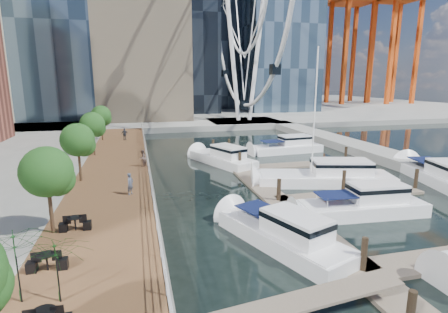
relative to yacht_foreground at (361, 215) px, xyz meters
name	(u,v)px	position (x,y,z in m)	size (l,w,h in m)	color
ground	(285,260)	(-7.41, -4.34, 0.00)	(520.00, 520.00, 0.00)	black
boardwalk	(114,181)	(-16.41, 10.66, 0.50)	(6.00, 60.00, 1.00)	brown
seawall	(150,179)	(-13.41, 10.66, 0.50)	(0.25, 60.00, 1.00)	#595954
land_far	(158,106)	(-7.41, 97.66, 0.50)	(200.00, 114.00, 1.00)	gray
breakwater	(373,153)	(12.59, 15.66, 0.50)	(4.00, 60.00, 1.00)	gray
pier	(244,123)	(6.59, 47.66, 0.50)	(14.00, 12.00, 1.00)	gray
railing	(148,167)	(-13.51, 10.66, 1.52)	(0.10, 60.00, 1.05)	white
floating_docks	(325,184)	(0.56, 5.64, 0.49)	(16.00, 34.00, 2.60)	#6D6051
port_cranes	(356,47)	(60.26, 91.33, 20.00)	(40.00, 52.00, 38.00)	#D84C14
street_trees	(77,140)	(-18.81, 9.66, 4.29)	(2.60, 42.60, 4.60)	#3F2B1C
cafe_tables	(46,288)	(-17.81, -6.34, 1.37)	(2.50, 13.70, 0.74)	black
yacht_foreground	(361,215)	(0.00, 0.00, 0.00)	(2.50, 9.34, 2.15)	white
pedestrian_near	(130,184)	(-14.93, 5.16, 1.77)	(0.56, 0.37, 1.54)	#51586C
pedestrian_mid	(143,158)	(-13.91, 13.30, 1.79)	(0.76, 0.60, 1.57)	#7F6258
pedestrian_far	(125,134)	(-15.90, 28.93, 1.80)	(0.93, 0.39, 1.59)	#333640
moored_yachts	(330,185)	(1.61, 6.64, 0.00)	(23.90, 31.99, 11.50)	white
cafe_seating	(5,312)	(-18.26, -8.85, 2.23)	(4.96, 12.58, 2.69)	#0E3311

